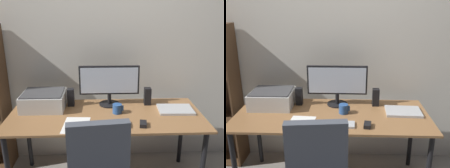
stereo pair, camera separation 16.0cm
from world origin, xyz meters
TOP-DOWN VIEW (x-y plane):
  - back_wall at (0.00, 0.54)m, footprint 6.40×0.10m
  - desk at (0.00, 0.00)m, footprint 1.75×0.73m
  - monitor at (0.04, 0.22)m, footprint 0.58×0.20m
  - keyboard at (0.06, -0.22)m, footprint 0.29×0.12m
  - mouse at (0.30, -0.23)m, footprint 0.07×0.10m
  - coffee_mug at (0.11, 0.02)m, footprint 0.10×0.09m
  - laptop at (0.65, 0.05)m, footprint 0.33×0.24m
  - speaker_left at (-0.34, 0.22)m, footprint 0.06×0.07m
  - speaker_right at (0.42, 0.22)m, footprint 0.06×0.07m
  - printer at (-0.59, 0.17)m, footprint 0.40×0.34m
  - paper_sheet at (-0.25, -0.21)m, footprint 0.23×0.31m

SIDE VIEW (x-z plane):
  - desk at x=0.00m, z-range 0.29..1.03m
  - paper_sheet at x=-0.25m, z-range 0.74..0.74m
  - keyboard at x=0.06m, z-range 0.74..0.76m
  - laptop at x=0.65m, z-range 0.74..0.76m
  - mouse at x=0.30m, z-range 0.74..0.77m
  - coffee_mug at x=0.11m, z-range 0.74..0.83m
  - printer at x=-0.59m, z-range 0.74..0.90m
  - speaker_left at x=-0.34m, z-range 0.74..0.91m
  - speaker_right at x=0.42m, z-range 0.74..0.91m
  - monitor at x=0.04m, z-range 0.77..1.17m
  - back_wall at x=0.00m, z-range 0.00..2.60m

